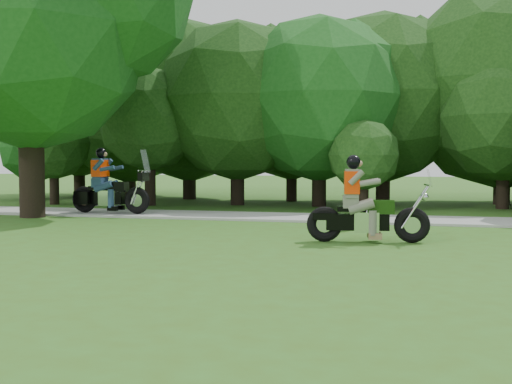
# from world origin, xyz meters

# --- Properties ---
(ground) EXTENTS (100.00, 100.00, 0.00)m
(ground) POSITION_xyz_m (0.00, 0.00, 0.00)
(ground) COLOR #3A5E1B
(ground) RESTS_ON ground
(walkway) EXTENTS (60.00, 2.20, 0.06)m
(walkway) POSITION_xyz_m (0.00, 8.00, 0.03)
(walkway) COLOR #9A9A95
(walkway) RESTS_ON ground
(tree_line) EXTENTS (39.43, 12.04, 7.85)m
(tree_line) POSITION_xyz_m (0.89, 14.61, 3.71)
(tree_line) COLOR black
(tree_line) RESTS_ON ground
(big_tree_west) EXTENTS (8.64, 6.56, 9.96)m
(big_tree_west) POSITION_xyz_m (-10.54, 6.85, 5.76)
(big_tree_west) COLOR black
(big_tree_west) RESTS_ON ground
(chopper_motorcycle) EXTENTS (2.36, 0.77, 1.69)m
(chopper_motorcycle) POSITION_xyz_m (-1.23, 3.47, 0.62)
(chopper_motorcycle) COLOR black
(chopper_motorcycle) RESTS_ON ground
(touring_motorcycle) EXTENTS (2.44, 0.72, 1.86)m
(touring_motorcycle) POSITION_xyz_m (-8.86, 7.61, 0.74)
(touring_motorcycle) COLOR black
(touring_motorcycle) RESTS_ON walkway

